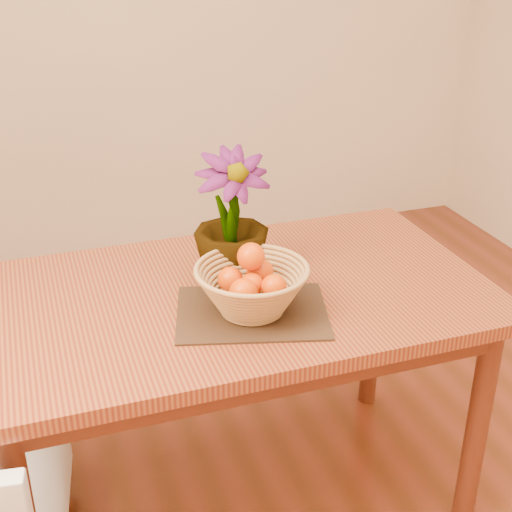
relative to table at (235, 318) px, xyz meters
name	(u,v)px	position (x,y,z in m)	size (l,w,h in m)	color
table	(235,318)	(0.00, 0.00, 0.00)	(1.40, 0.80, 0.75)	brown
placemat	(252,312)	(0.01, -0.13, 0.09)	(0.39, 0.29, 0.01)	#342212
wicker_basket	(252,291)	(0.01, -0.13, 0.15)	(0.29, 0.29, 0.12)	#A38044
orange_pile	(252,278)	(0.01, -0.12, 0.19)	(0.16, 0.16, 0.13)	red
potted_plant	(231,218)	(0.01, 0.07, 0.27)	(0.21, 0.21, 0.37)	#1B4614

